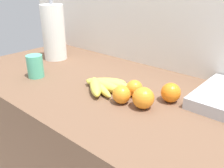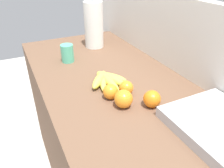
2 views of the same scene
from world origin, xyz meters
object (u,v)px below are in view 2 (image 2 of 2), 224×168
at_px(orange_center, 127,88).
at_px(orange_front, 152,99).
at_px(paper_towel_roll, 94,25).
at_px(orange_back_left, 123,99).
at_px(banana_bunch, 107,79).
at_px(orange_back_right, 111,92).
at_px(mug, 67,53).

relative_size(orange_center, orange_front, 0.89).
relative_size(orange_front, paper_towel_roll, 0.22).
distance_m(orange_center, paper_towel_roll, 0.65).
bearing_deg(orange_back_left, orange_center, 143.15).
distance_m(banana_bunch, orange_back_left, 0.21).
relative_size(orange_back_left, orange_back_right, 1.15).
relative_size(paper_towel_roll, mug, 3.16).
distance_m(orange_back_left, orange_back_right, 0.08).
height_order(banana_bunch, orange_back_right, orange_back_right).
bearing_deg(orange_center, orange_back_right, -89.00).
bearing_deg(mug, orange_back_left, 8.05).
bearing_deg(mug, orange_back_right, 6.96).
height_order(orange_center, orange_back_right, orange_back_right).
bearing_deg(orange_back_right, orange_back_left, 14.45).
bearing_deg(banana_bunch, orange_center, 16.29).
distance_m(orange_center, orange_back_right, 0.08).
distance_m(orange_back_left, paper_towel_roll, 0.74).
distance_m(orange_back_right, paper_towel_roll, 0.67).
height_order(paper_towel_roll, mug, paper_towel_roll).
bearing_deg(orange_back_left, banana_bunch, 174.04).
height_order(orange_front, mug, mug).
xyz_separation_m(orange_back_right, mug, (-0.47, -0.06, 0.02)).
bearing_deg(orange_center, banana_bunch, -163.71).
distance_m(banana_bunch, orange_back_right, 0.14).
height_order(banana_bunch, mug, mug).
xyz_separation_m(orange_back_left, orange_front, (0.05, 0.11, -0.00)).
xyz_separation_m(paper_towel_roll, mug, (0.17, -0.24, -0.10)).
relative_size(orange_front, mug, 0.70).
xyz_separation_m(banana_bunch, orange_front, (0.26, 0.09, 0.02)).
relative_size(banana_bunch, orange_back_left, 2.82).
relative_size(banana_bunch, orange_back_right, 3.23).
relative_size(banana_bunch, mug, 2.10).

